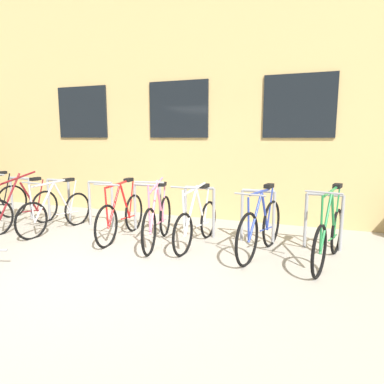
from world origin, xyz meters
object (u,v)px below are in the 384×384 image
at_px(bicycle_pink, 158,220).
at_px(bicycle_silver, 56,212).
at_px(bicycle_maroon, 22,209).
at_px(bicycle_green, 329,236).
at_px(bicycle_white, 197,223).
at_px(bicycle_blue, 260,228).
at_px(bicycle_red, 121,216).

xyz_separation_m(bicycle_pink, bicycle_silver, (-2.06, 0.04, -0.02)).
relative_size(bicycle_maroon, bicycle_pink, 1.01).
distance_m(bicycle_green, bicycle_white, 1.95).
relative_size(bicycle_blue, bicycle_green, 0.99).
relative_size(bicycle_red, bicycle_silver, 0.99).
distance_m(bicycle_white, bicycle_pink, 0.63).
bearing_deg(bicycle_maroon, bicycle_red, 2.96).
xyz_separation_m(bicycle_white, bicycle_silver, (-2.68, -0.10, 0.00)).
bearing_deg(bicycle_maroon, bicycle_green, 0.27).
relative_size(bicycle_white, bicycle_pink, 0.96).
xyz_separation_m(bicycle_green, bicycle_red, (-3.28, 0.08, -0.01)).
height_order(bicycle_white, bicycle_silver, bicycle_white).
relative_size(bicycle_blue, bicycle_pink, 0.99).
distance_m(bicycle_pink, bicycle_silver, 2.06).
distance_m(bicycle_blue, bicycle_silver, 3.69).
xyz_separation_m(bicycle_maroon, bicycle_green, (5.35, 0.03, 0.01)).
height_order(bicycle_green, bicycle_white, bicycle_green).
xyz_separation_m(bicycle_green, bicycle_silver, (-4.62, 0.04, -0.02)).
distance_m(bicycle_maroon, bicycle_silver, 0.74).
bearing_deg(bicycle_white, bicycle_red, -177.67).
distance_m(bicycle_red, bicycle_pink, 0.73).
distance_m(bicycle_blue, bicycle_red, 2.35).
xyz_separation_m(bicycle_maroon, bicycle_silver, (0.73, 0.06, -0.01)).
bearing_deg(bicycle_green, bicycle_pink, 179.99).
distance_m(bicycle_maroon, bicycle_white, 3.41).
distance_m(bicycle_blue, bicycle_green, 0.93).
bearing_deg(bicycle_pink, bicycle_silver, 179.00).
xyz_separation_m(bicycle_blue, bicycle_green, (0.93, -0.05, -0.01)).
bearing_deg(bicycle_white, bicycle_silver, -177.86).
bearing_deg(bicycle_red, bicycle_green, -1.43).
bearing_deg(bicycle_red, bicycle_white, 2.33).
xyz_separation_m(bicycle_blue, bicycle_white, (-1.01, 0.09, -0.03)).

